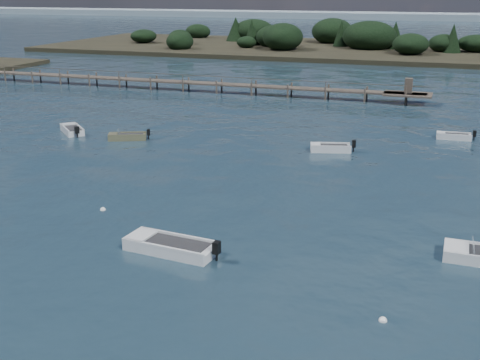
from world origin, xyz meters
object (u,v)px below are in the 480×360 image
at_px(tender_far_grey_b, 454,137).
at_px(tender_far_white, 331,149).
at_px(dinghy_extra_a, 128,138).
at_px(tender_far_grey, 72,131).
at_px(jetty, 186,82).
at_px(dinghy_mid_grey, 171,248).

distance_m(tender_far_grey_b, tender_far_white, 11.29).
bearing_deg(dinghy_extra_a, tender_far_white, 6.01).
xyz_separation_m(tender_far_grey, dinghy_extra_a, (5.58, -0.49, -0.02)).
height_order(dinghy_extra_a, jetty, jetty).
bearing_deg(tender_far_white, jetty, 134.55).
height_order(tender_far_grey, dinghy_mid_grey, dinghy_mid_grey).
height_order(dinghy_extra_a, tender_far_white, tender_far_white).
bearing_deg(tender_far_grey_b, tender_far_white, -141.03).
distance_m(dinghy_extra_a, tender_far_white, 16.44).
xyz_separation_m(tender_far_grey_b, dinghy_mid_grey, (-12.41, -27.47, 0.02)).
relative_size(tender_far_grey, tender_far_white, 0.97).
relative_size(dinghy_mid_grey, tender_far_white, 1.40).
height_order(tender_far_grey_b, dinghy_mid_grey, dinghy_mid_grey).
bearing_deg(dinghy_extra_a, tender_far_grey_b, 19.34).
height_order(tender_far_white, jetty, jetty).
height_order(tender_far_grey, jetty, jetty).
bearing_deg(tender_far_grey_b, jetty, 153.82).
bearing_deg(tender_far_grey_b, dinghy_mid_grey, -114.32).
xyz_separation_m(dinghy_extra_a, tender_far_grey_b, (25.13, 8.82, -0.00)).
xyz_separation_m(tender_far_white, jetty, (-21.77, 22.12, 0.82)).
height_order(tender_far_grey, tender_far_white, tender_far_grey).
bearing_deg(tender_far_white, tender_far_grey, -176.79).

